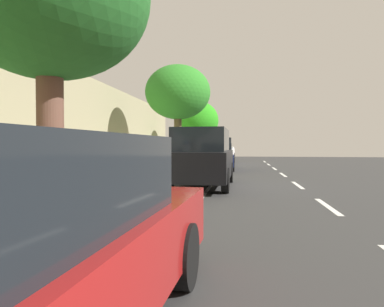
# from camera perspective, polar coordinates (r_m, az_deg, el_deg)

# --- Properties ---
(ground) EXTENTS (58.85, 58.85, 0.00)m
(ground) POSITION_cam_1_polar(r_m,az_deg,el_deg) (12.09, 4.81, -5.39)
(ground) COLOR #333333
(sidewalk) EXTENTS (4.23, 36.78, 0.14)m
(sidewalk) POSITION_cam_1_polar(r_m,az_deg,el_deg) (12.95, -13.24, -4.65)
(sidewalk) COLOR #A8A88B
(sidewalk) RESTS_ON ground
(curb_edge) EXTENTS (0.16, 36.78, 0.14)m
(curb_edge) POSITION_cam_1_polar(r_m,az_deg,el_deg) (12.32, -3.66, -4.93)
(curb_edge) COLOR gray
(curb_edge) RESTS_ON ground
(lane_stripe_centre) EXTENTS (0.14, 35.80, 0.01)m
(lane_stripe_centre) POSITION_cam_1_polar(r_m,az_deg,el_deg) (12.72, 17.37, -5.09)
(lane_stripe_centre) COLOR white
(lane_stripe_centre) RESTS_ON ground
(lane_stripe_bike_edge) EXTENTS (0.12, 36.78, 0.01)m
(lane_stripe_bike_edge) POSITION_cam_1_polar(r_m,az_deg,el_deg) (12.11, 3.19, -5.35)
(lane_stripe_bike_edge) COLOR white
(lane_stripe_bike_edge) RESTS_ON ground
(building_facade) EXTENTS (0.50, 36.78, 4.54)m
(building_facade) POSITION_cam_1_polar(r_m,az_deg,el_deg) (13.94, -22.42, 4.76)
(building_facade) COLOR gray
(building_facade) RESTS_ON ground
(parked_pickup_white_nearest) EXTENTS (2.09, 5.33, 1.95)m
(parked_pickup_white_nearest) POSITION_cam_1_polar(r_m,az_deg,el_deg) (25.42, 4.80, 0.26)
(parked_pickup_white_nearest) COLOR white
(parked_pickup_white_nearest) RESTS_ON ground
(parked_sedan_dark_blue_second) EXTENTS (2.00, 4.48, 1.52)m
(parked_sedan_dark_blue_second) POSITION_cam_1_polar(r_m,az_deg,el_deg) (19.53, 4.32, -0.55)
(parked_sedan_dark_blue_second) COLOR navy
(parked_sedan_dark_blue_second) RESTS_ON ground
(parked_suv_black_mid) EXTENTS (2.02, 4.73, 1.99)m
(parked_suv_black_mid) POSITION_cam_1_polar(r_m,az_deg,el_deg) (11.65, 1.79, -0.58)
(parked_suv_black_mid) COLOR black
(parked_suv_black_mid) RESTS_ON ground
(parked_sedan_red_far) EXTENTS (2.03, 4.49, 1.52)m
(parked_sedan_red_far) POSITION_cam_1_polar(r_m,az_deg,el_deg) (2.58, -27.51, -14.42)
(parked_sedan_red_far) COLOR maroon
(parked_sedan_red_far) RESTS_ON ground
(bicycle_at_curb) EXTENTS (1.69, 0.53, 0.74)m
(bicycle_at_curb) POSITION_cam_1_polar(r_m,az_deg,el_deg) (6.75, -9.68, -7.77)
(bicycle_at_curb) COLOR black
(bicycle_at_curb) RESTS_ON ground
(cyclist_with_backpack) EXTENTS (0.42, 0.62, 1.65)m
(cyclist_with_backpack) POSITION_cam_1_polar(r_m,az_deg,el_deg) (7.18, -10.31, -2.14)
(cyclist_with_backpack) COLOR #C6B284
(cyclist_with_backpack) RESTS_ON ground
(street_tree_near_cyclist) EXTENTS (3.30, 3.30, 4.67)m
(street_tree_near_cyclist) POSITION_cam_1_polar(r_m,az_deg,el_deg) (26.20, 0.87, 5.51)
(street_tree_near_cyclist) COLOR #4B4B2A
(street_tree_near_cyclist) RESTS_ON sidewalk
(street_tree_mid_block) EXTENTS (3.48, 3.48, 5.55)m
(street_tree_mid_block) POSITION_cam_1_polar(r_m,az_deg,el_deg) (18.33, -2.40, 10.16)
(street_tree_mid_block) COLOR brown
(street_tree_mid_block) RESTS_ON sidewalk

